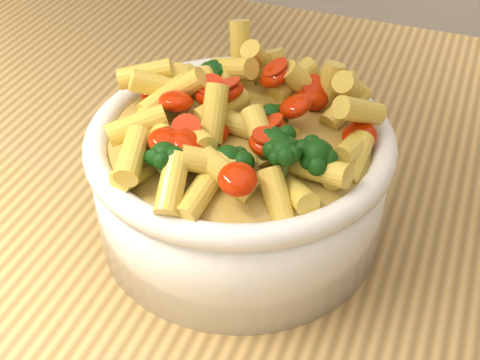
% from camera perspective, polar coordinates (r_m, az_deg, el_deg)
% --- Properties ---
extents(table, '(1.20, 0.80, 0.90)m').
position_cam_1_polar(table, '(0.64, 5.64, -10.50)').
color(table, tan).
rests_on(table, ground).
extents(serving_bowl, '(0.24, 0.24, 0.10)m').
position_cam_1_polar(serving_bowl, '(0.53, 0.00, 0.11)').
color(serving_bowl, white).
rests_on(serving_bowl, table).
extents(pasta_salad, '(0.19, 0.19, 0.04)m').
position_cam_1_polar(pasta_salad, '(0.49, 0.00, 5.81)').
color(pasta_salad, '#F9D54E').
rests_on(pasta_salad, serving_bowl).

